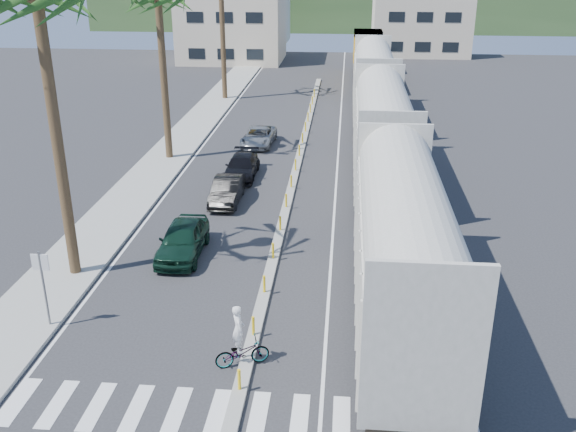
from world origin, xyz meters
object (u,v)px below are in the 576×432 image
Objects in this scene: car_lead at (183,239)px; car_second at (227,190)px; street_sign at (43,279)px; cyclist at (241,347)px.

car_second is (0.78, 6.52, -0.09)m from car_lead.
street_sign reaches higher than car_lead.
street_sign is at bearing 55.47° from cyclist.
car_lead reaches higher than car_second.
car_second is 1.82× the size of cyclist.
car_lead is 1.11× the size of car_second.
car_second is at bearing 82.62° from car_lead.
cyclist is (7.14, -1.57, -1.30)m from street_sign.
car_second is (4.08, 12.75, -1.31)m from street_sign.
car_lead is (3.30, 6.22, -1.21)m from street_sign.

